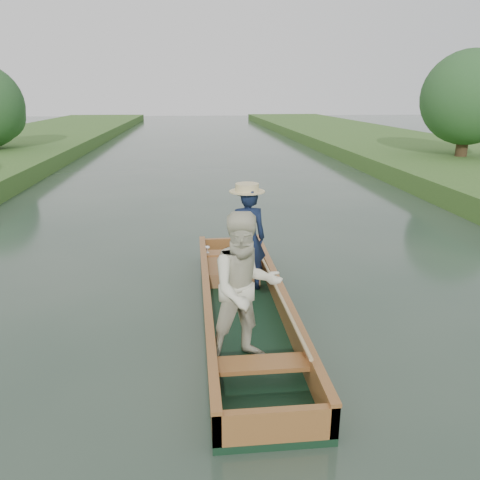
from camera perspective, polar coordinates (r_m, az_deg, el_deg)
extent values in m
plane|color=#283D30|center=(6.51, 0.54, -9.60)|extent=(120.00, 120.00, 0.00)
cylinder|color=#47331E|center=(20.40, 25.51, 10.87)|extent=(0.44, 0.44, 2.39)
sphere|color=#224E1F|center=(20.32, 26.12, 15.32)|extent=(3.51, 3.51, 3.51)
sphere|color=#224E1F|center=(20.90, 26.98, 14.12)|extent=(2.20, 2.20, 2.20)
cube|color=black|center=(6.49, 0.54, -9.28)|extent=(1.10, 5.00, 0.08)
cube|color=#9D6130|center=(6.38, -4.06, -7.86)|extent=(0.08, 5.00, 0.32)
cube|color=#9D6130|center=(6.48, 5.07, -7.46)|extent=(0.08, 5.00, 0.32)
cube|color=#9D6130|center=(8.69, -1.24, -0.79)|extent=(1.10, 0.08, 0.32)
cube|color=#9D6130|center=(4.33, 4.42, -21.59)|extent=(1.10, 0.08, 0.32)
cube|color=#9D6130|center=(6.30, -4.09, -6.38)|extent=(0.10, 5.00, 0.04)
cube|color=#9D6130|center=(6.40, 5.12, -6.00)|extent=(0.10, 5.00, 0.04)
cube|color=#9D6130|center=(8.14, -0.93, -1.62)|extent=(0.94, 0.30, 0.05)
cube|color=#9D6130|center=(4.98, 2.65, -14.86)|extent=(0.94, 0.30, 0.05)
imported|color=#121D3A|center=(6.99, 0.84, 0.12)|extent=(0.61, 0.43, 1.60)
cylinder|color=beige|center=(6.80, 0.87, 6.24)|extent=(0.52, 0.52, 0.12)
imported|color=beige|center=(5.09, 0.68, -5.97)|extent=(0.97, 0.84, 1.72)
cube|color=#A14333|center=(7.66, -1.12, -3.75)|extent=(0.85, 0.90, 0.22)
sphere|color=tan|center=(7.52, 0.93, -2.43)|extent=(0.19, 0.19, 0.19)
sphere|color=tan|center=(7.46, 0.94, -1.44)|extent=(0.14, 0.14, 0.14)
sphere|color=tan|center=(7.44, 0.55, -1.01)|extent=(0.05, 0.05, 0.05)
sphere|color=tan|center=(7.45, 1.34, -0.98)|extent=(0.05, 0.05, 0.05)
sphere|color=tan|center=(7.41, 1.00, -1.68)|extent=(0.06, 0.06, 0.06)
sphere|color=tan|center=(7.48, 0.30, -2.30)|extent=(0.07, 0.07, 0.07)
sphere|color=tan|center=(7.50, 1.59, -2.26)|extent=(0.07, 0.07, 0.07)
sphere|color=tan|center=(7.51, 0.60, -3.09)|extent=(0.08, 0.08, 0.08)
sphere|color=tan|center=(7.52, 1.31, -3.06)|extent=(0.08, 0.08, 0.08)
cylinder|color=silver|center=(8.10, -4.00, -1.52)|extent=(0.07, 0.07, 0.01)
cylinder|color=silver|center=(8.09, -4.01, -1.25)|extent=(0.01, 0.01, 0.08)
ellipsoid|color=silver|center=(8.07, -4.01, -0.89)|extent=(0.09, 0.09, 0.05)
cylinder|color=tan|center=(6.34, 4.48, -5.84)|extent=(0.04, 3.78, 0.18)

